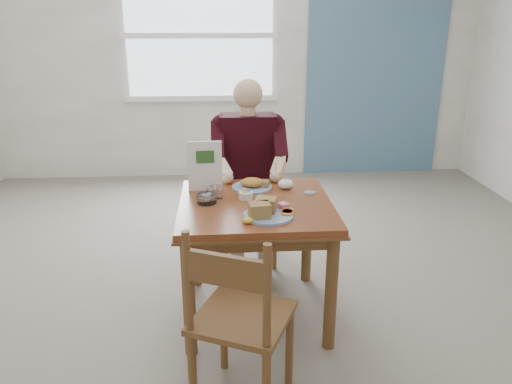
{
  "coord_description": "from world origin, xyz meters",
  "views": [
    {
      "loc": [
        -0.2,
        -2.76,
        1.79
      ],
      "look_at": [
        0.0,
        0.0,
        0.81
      ],
      "focal_mm": 35.0,
      "sensor_mm": 36.0,
      "label": 1
    }
  ],
  "objects": [
    {
      "name": "menu",
      "position": [
        -0.3,
        0.24,
        0.91
      ],
      "size": [
        0.22,
        0.03,
        0.32
      ],
      "color": "white",
      "rests_on": "table"
    },
    {
      "name": "chair_near",
      "position": [
        -0.13,
        -0.81,
        0.48
      ],
      "size": [
        0.56,
        0.56,
        0.95
      ],
      "color": "brown",
      "rests_on": "ground"
    },
    {
      "name": "accent_panel",
      "position": [
        1.6,
        2.98,
        1.4
      ],
      "size": [
        1.6,
        0.02,
        2.8
      ],
      "primitive_type": "cube",
      "color": "slate",
      "rests_on": "ground"
    },
    {
      "name": "metal_dish",
      "position": [
        0.35,
        0.13,
        0.75
      ],
      "size": [
        0.08,
        0.08,
        0.01
      ],
      "primitive_type": "cylinder",
      "rotation": [
        0.0,
        0.0,
        0.18
      ],
      "color": "silver",
      "rests_on": "table"
    },
    {
      "name": "floor",
      "position": [
        0.0,
        0.0,
        0.0
      ],
      "size": [
        6.0,
        6.0,
        0.0
      ],
      "primitive_type": "plane",
      "color": "#73675D",
      "rests_on": "ground"
    },
    {
      "name": "shakers",
      "position": [
        -0.24,
        0.08,
        0.8
      ],
      "size": [
        0.1,
        0.06,
        0.1
      ],
      "color": "white",
      "rests_on": "table"
    },
    {
      "name": "napkin",
      "position": [
        0.21,
        0.23,
        0.78
      ],
      "size": [
        0.12,
        0.11,
        0.06
      ],
      "primitive_type": "ellipsoid",
      "rotation": [
        0.0,
        0.0,
        0.34
      ],
      "color": "white",
      "rests_on": "table"
    },
    {
      "name": "near_plate",
      "position": [
        0.04,
        -0.23,
        0.78
      ],
      "size": [
        0.3,
        0.28,
        0.09
      ],
      "color": "white",
      "rests_on": "table"
    },
    {
      "name": "diner",
      "position": [
        0.0,
        0.71,
        0.81
      ],
      "size": [
        0.53,
        0.56,
        1.39
      ],
      "color": "gray",
      "rests_on": "chair_far"
    },
    {
      "name": "chair_far",
      "position": [
        0.0,
        0.8,
        0.48
      ],
      "size": [
        0.42,
        0.42,
        0.95
      ],
      "color": "brown",
      "rests_on": "ground"
    },
    {
      "name": "far_plate",
      "position": [
        0.0,
        0.25,
        0.78
      ],
      "size": [
        0.33,
        0.33,
        0.07
      ],
      "color": "white",
      "rests_on": "table"
    },
    {
      "name": "table",
      "position": [
        0.0,
        0.0,
        0.64
      ],
      "size": [
        0.92,
        0.92,
        0.75
      ],
      "color": "brown",
      "rests_on": "ground"
    },
    {
      "name": "lemon_wedge",
      "position": [
        -0.06,
        -0.32,
        0.77
      ],
      "size": [
        0.07,
        0.05,
        0.03
      ],
      "primitive_type": "ellipsoid",
      "rotation": [
        0.0,
        0.0,
        -0.07
      ],
      "color": "yellow",
      "rests_on": "table"
    },
    {
      "name": "window",
      "position": [
        -0.4,
        2.97,
        1.6
      ],
      "size": [
        1.72,
        0.04,
        1.42
      ],
      "color": "white",
      "rests_on": "wall_back"
    },
    {
      "name": "caddy",
      "position": [
        -0.05,
        0.06,
        0.77
      ],
      "size": [
        0.11,
        0.11,
        0.06
      ],
      "color": "white",
      "rests_on": "table"
    },
    {
      "name": "creamer",
      "position": [
        -0.29,
        0.01,
        0.78
      ],
      "size": [
        0.14,
        0.14,
        0.05
      ],
      "color": "white",
      "rests_on": "table"
    },
    {
      "name": "wall_back",
      "position": [
        0.0,
        3.0,
        1.4
      ],
      "size": [
        5.5,
        0.0,
        5.5
      ],
      "primitive_type": "plane",
      "rotation": [
        1.57,
        0.0,
        0.0
      ],
      "color": "white",
      "rests_on": "ground"
    }
  ]
}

